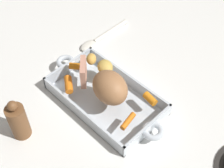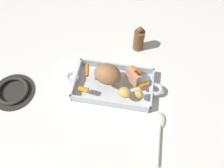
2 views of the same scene
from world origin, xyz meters
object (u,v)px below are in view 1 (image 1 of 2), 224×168
at_px(roast_slice_thin, 83,72).
at_px(pork_roast, 110,88).
at_px(baby_carrot_southwest, 76,66).
at_px(potato_golden_large, 105,67).
at_px(roasting_dish, 105,98).
at_px(serving_spoon, 100,38).
at_px(pepper_mill, 18,121).
at_px(baby_carrot_short, 69,84).
at_px(baby_carrot_southeast, 150,99).
at_px(potato_corner, 91,59).
at_px(baby_carrot_northwest, 128,121).

bearing_deg(roast_slice_thin, pork_roast, 4.55).
distance_m(baby_carrot_southwest, potato_golden_large, 0.10).
xyz_separation_m(roasting_dish, pork_roast, (0.03, -0.01, 0.08)).
bearing_deg(potato_golden_large, roast_slice_thin, -105.84).
xyz_separation_m(serving_spoon, pepper_mill, (0.14, -0.44, 0.05)).
distance_m(baby_carrot_short, potato_golden_large, 0.13).
bearing_deg(serving_spoon, baby_carrot_short, 26.48).
height_order(roast_slice_thin, serving_spoon, roast_slice_thin).
bearing_deg(potato_golden_large, roasting_dish, -44.27).
bearing_deg(serving_spoon, roasting_dish, 49.09).
distance_m(roast_slice_thin, baby_carrot_southeast, 0.22).
relative_size(pork_roast, serving_spoon, 0.52).
height_order(baby_carrot_southeast, baby_carrot_short, baby_carrot_short).
bearing_deg(pepper_mill, serving_spoon, 107.01).
height_order(roasting_dish, roast_slice_thin, roast_slice_thin).
height_order(baby_carrot_southwest, potato_golden_large, potato_golden_large).
bearing_deg(baby_carrot_southeast, pork_roast, -141.94).
distance_m(baby_carrot_short, potato_corner, 0.12).
bearing_deg(roast_slice_thin, pepper_mill, -91.50).
bearing_deg(pork_roast, potato_golden_large, 143.60).
xyz_separation_m(baby_carrot_northwest, baby_carrot_short, (-0.22, -0.03, 0.00)).
xyz_separation_m(roasting_dish, potato_golden_large, (-0.06, 0.06, 0.05)).
relative_size(potato_golden_large, serving_spoon, 0.25).
bearing_deg(roast_slice_thin, serving_spoon, 124.79).
distance_m(baby_carrot_short, pepper_mill, 0.19).
bearing_deg(roasting_dish, baby_carrot_northwest, -15.42).
height_order(pork_roast, serving_spoon, pork_roast).
bearing_deg(pepper_mill, roasting_dish, 71.44).
bearing_deg(potato_corner, pepper_mill, -83.70).
relative_size(roasting_dish, baby_carrot_southwest, 10.22).
bearing_deg(pepper_mill, potato_golden_large, 85.08).
xyz_separation_m(roast_slice_thin, potato_corner, (-0.04, 0.07, -0.02)).
xyz_separation_m(roast_slice_thin, pepper_mill, (-0.01, -0.24, -0.02)).
bearing_deg(serving_spoon, pork_roast, 51.46).
bearing_deg(baby_carrot_southeast, potato_corner, -176.72).
height_order(roast_slice_thin, baby_carrot_southeast, roast_slice_thin).
relative_size(roast_slice_thin, potato_corner, 1.76).
height_order(roasting_dish, pork_roast, pork_roast).
height_order(roasting_dish, potato_golden_large, potato_golden_large).
xyz_separation_m(roast_slice_thin, baby_carrot_southeast, (0.20, 0.08, -0.03)).
distance_m(pork_roast, baby_carrot_southeast, 0.12).
distance_m(baby_carrot_short, baby_carrot_southwest, 0.08).
xyz_separation_m(roasting_dish, serving_spoon, (-0.22, 0.19, -0.01)).
bearing_deg(baby_carrot_southeast, baby_carrot_short, -147.69).
bearing_deg(baby_carrot_short, pepper_mill, -88.25).
bearing_deg(pork_roast, potato_corner, 157.96).
distance_m(roast_slice_thin, baby_carrot_southwest, 0.06).
relative_size(roast_slice_thin, baby_carrot_short, 1.31).
height_order(roast_slice_thin, potato_golden_large, roast_slice_thin).
bearing_deg(serving_spoon, baby_carrot_northwest, 56.92).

